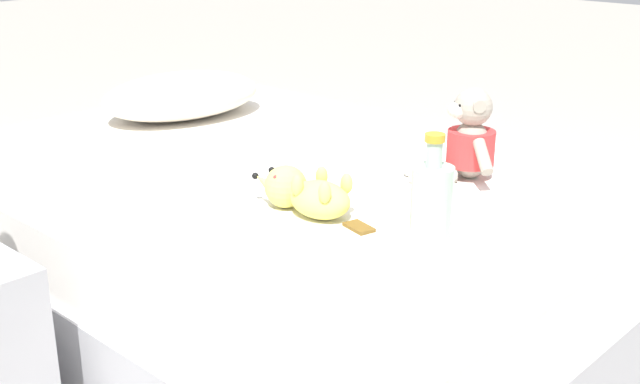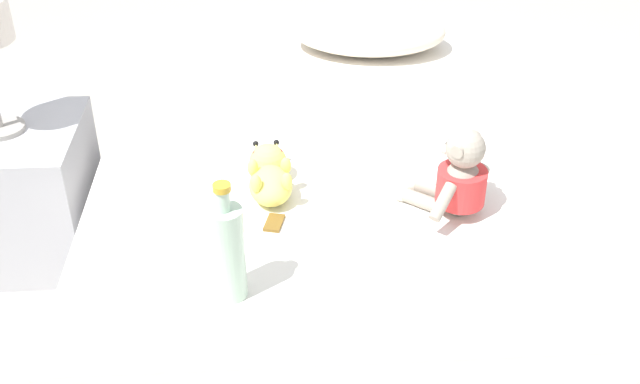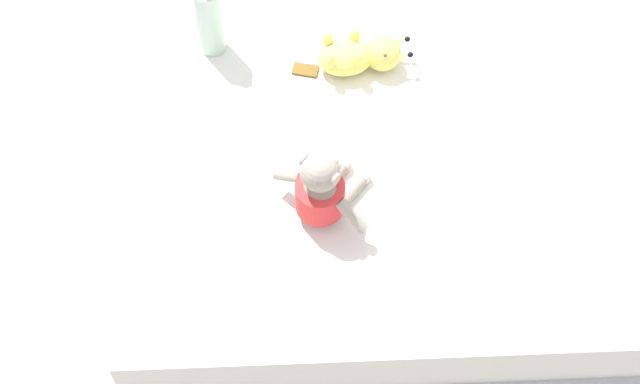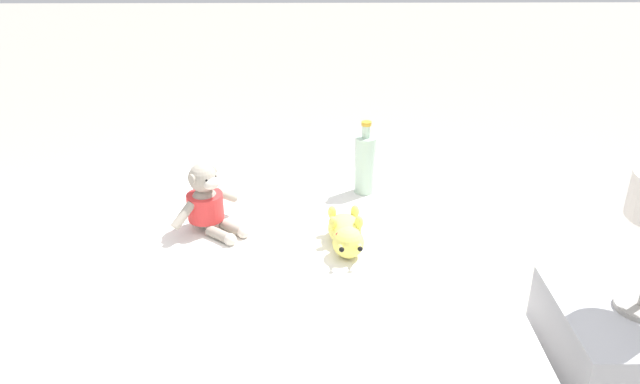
{
  "view_description": "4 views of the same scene",
  "coord_description": "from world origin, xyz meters",
  "px_view_note": "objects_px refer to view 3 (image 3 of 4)",
  "views": [
    {
      "loc": [
        -1.42,
        -1.49,
        1.08
      ],
      "look_at": [
        -0.2,
        -0.34,
        0.48
      ],
      "focal_mm": 45.07,
      "sensor_mm": 36.0,
      "label": 1
    },
    {
      "loc": [
        -0.17,
        -2.02,
        1.54
      ],
      "look_at": [
        -0.08,
        -0.44,
        0.5
      ],
      "focal_mm": 44.15,
      "sensor_mm": 36.0,
      "label": 2
    },
    {
      "loc": [
        1.53,
        -0.48,
        2.52
      ],
      "look_at": [
        0.27,
        -0.43,
        0.52
      ],
      "focal_mm": 54.85,
      "sensor_mm": 36.0,
      "label": 3
    },
    {
      "loc": [
        -0.1,
        1.41,
        1.45
      ],
      "look_at": [
        -0.12,
        -0.52,
        0.51
      ],
      "focal_mm": 34.51,
      "sensor_mm": 36.0,
      "label": 4
    }
  ],
  "objects_px": {
    "bed": "(466,166)",
    "plush_monkey": "(323,190)",
    "plush_yellow_creature": "(361,55)",
    "glass_bottle": "(210,18)"
  },
  "relations": [
    {
      "from": "bed",
      "to": "plush_monkey",
      "type": "xyz_separation_m",
      "value": [
        0.26,
        -0.42,
        0.31
      ]
    },
    {
      "from": "bed",
      "to": "plush_yellow_creature",
      "type": "relative_size",
      "value": 5.76
    },
    {
      "from": "plush_monkey",
      "to": "glass_bottle",
      "type": "height_order",
      "value": "glass_bottle"
    },
    {
      "from": "bed",
      "to": "glass_bottle",
      "type": "bearing_deg",
      "value": -112.31
    },
    {
      "from": "plush_yellow_creature",
      "to": "glass_bottle",
      "type": "distance_m",
      "value": 0.42
    },
    {
      "from": "plush_monkey",
      "to": "glass_bottle",
      "type": "distance_m",
      "value": 0.62
    },
    {
      "from": "plush_monkey",
      "to": "bed",
      "type": "bearing_deg",
      "value": 121.82
    },
    {
      "from": "bed",
      "to": "plush_monkey",
      "type": "distance_m",
      "value": 0.58
    },
    {
      "from": "plush_yellow_creature",
      "to": "glass_bottle",
      "type": "relative_size",
      "value": 1.17
    },
    {
      "from": "glass_bottle",
      "to": "bed",
      "type": "bearing_deg",
      "value": 67.69
    }
  ]
}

